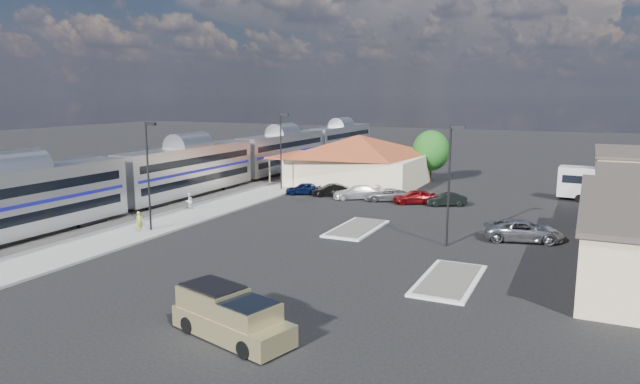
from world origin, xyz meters
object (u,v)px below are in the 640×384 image
at_px(pickup_truck, 232,317).
at_px(suv, 523,231).
at_px(station_depot, 358,160).
at_px(coach_bus, 617,184).

relative_size(pickup_truck, suv, 1.13).
bearing_deg(pickup_truck, suv, -7.31).
distance_m(station_depot, suv, 29.53).
height_order(pickup_truck, suv, pickup_truck).
relative_size(station_depot, suv, 3.11).
height_order(pickup_truck, coach_bus, coach_bus).
bearing_deg(pickup_truck, coach_bus, -5.64).
height_order(station_depot, suv, station_depot).
xyz_separation_m(station_depot, pickup_truck, (11.22, -44.39, -2.10)).
distance_m(pickup_truck, coach_bus, 47.63).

